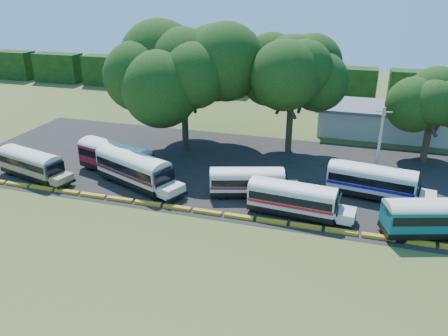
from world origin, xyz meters
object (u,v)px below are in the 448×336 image
(bus_red, at_px, (116,156))
(bus_teal, at_px, (437,216))
(bus_white_red, at_px, (294,197))
(bus_beige, at_px, (32,163))
(tree_west, at_px, (183,69))
(bus_cream_west, at_px, (135,167))

(bus_red, relative_size, bus_teal, 1.07)
(bus_white_red, bearing_deg, bus_beige, -175.47)
(tree_west, bearing_deg, bus_teal, -26.03)
(bus_beige, relative_size, bus_red, 0.88)
(bus_beige, relative_size, tree_west, 0.64)
(bus_teal, distance_m, tree_west, 31.63)
(bus_white_red, xyz_separation_m, bus_teal, (11.80, -0.26, 0.12))
(bus_cream_west, distance_m, bus_white_red, 16.87)
(bus_beige, xyz_separation_m, bus_white_red, (28.36, -0.24, -0.00))
(bus_beige, relative_size, bus_white_red, 1.00)
(bus_red, distance_m, bus_cream_west, 4.11)
(bus_beige, distance_m, bus_red, 8.95)
(bus_beige, bearing_deg, bus_white_red, 13.86)
(bus_white_red, bearing_deg, bus_cream_west, 179.32)
(bus_beige, xyz_separation_m, tree_west, (12.73, 12.90, 8.44))
(bus_teal, bearing_deg, tree_west, 136.59)
(bus_cream_west, relative_size, tree_west, 0.74)
(bus_red, relative_size, bus_white_red, 1.13)
(tree_west, bearing_deg, bus_beige, -134.61)
(bus_cream_west, xyz_separation_m, tree_west, (1.16, 11.47, 8.19))
(bus_beige, distance_m, bus_white_red, 28.36)
(bus_beige, height_order, bus_red, bus_red)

